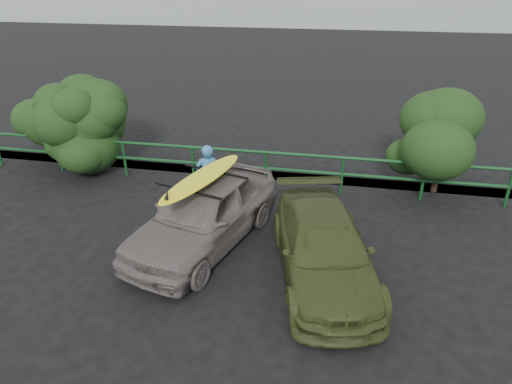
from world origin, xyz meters
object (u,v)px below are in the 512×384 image
(man, at_px, (208,177))
(sedan, at_px, (204,213))
(surfboard, at_px, (202,178))
(guardrail, at_px, (229,167))
(olive_vehicle, at_px, (324,248))

(man, bearing_deg, sedan, 82.27)
(man, xyz_separation_m, surfboard, (0.37, -1.59, 0.73))
(guardrail, height_order, sedan, sedan)
(guardrail, bearing_deg, man, -97.16)
(guardrail, bearing_deg, surfboard, -86.02)
(olive_vehicle, relative_size, surfboard, 1.49)
(guardrail, xyz_separation_m, olive_vehicle, (2.73, -3.62, 0.07))
(sedan, bearing_deg, surfboard, 0.00)
(man, relative_size, surfboard, 0.59)
(guardrail, distance_m, olive_vehicle, 4.54)
(sedan, height_order, surfboard, surfboard)
(guardrail, height_order, olive_vehicle, olive_vehicle)
(man, distance_m, surfboard, 1.79)
(man, height_order, surfboard, man)
(guardrail, xyz_separation_m, man, (-0.17, -1.35, 0.29))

